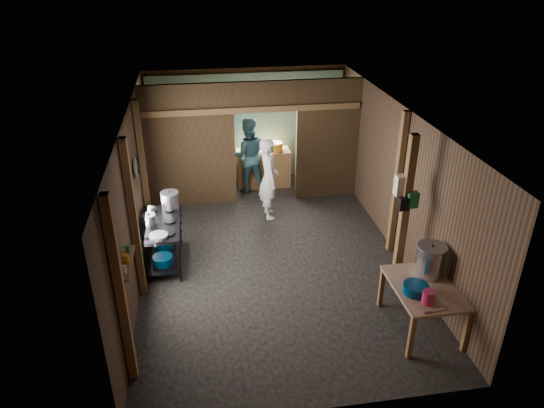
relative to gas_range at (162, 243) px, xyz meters
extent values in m
cube|color=black|center=(1.88, 0.00, -0.40)|extent=(4.50, 7.00, 0.00)
cube|color=#272523|center=(1.88, 0.00, 2.20)|extent=(4.50, 7.00, 0.00)
cube|color=brown|center=(1.88, 3.50, 0.90)|extent=(4.50, 0.00, 2.60)
cube|color=brown|center=(1.88, -3.50, 0.90)|extent=(4.50, 0.00, 2.60)
cube|color=brown|center=(-0.37, 0.00, 0.90)|extent=(0.00, 7.00, 2.60)
cube|color=brown|center=(4.13, 0.00, 0.90)|extent=(0.00, 7.00, 2.60)
cube|color=#503B1F|center=(0.55, 2.20, 0.90)|extent=(1.85, 0.10, 2.60)
cube|color=#503B1F|center=(3.46, 2.20, 0.90)|extent=(1.35, 0.10, 2.60)
cube|color=#503B1F|center=(2.13, 2.20, 1.90)|extent=(1.30, 0.10, 0.60)
cube|color=#77B7AD|center=(1.88, 3.44, 0.85)|extent=(4.40, 0.06, 2.50)
cube|color=brown|center=(2.18, 2.95, 0.03)|extent=(1.20, 0.50, 0.85)
cylinder|color=silver|center=(2.13, 3.40, 1.50)|extent=(0.20, 0.03, 0.20)
cube|color=brown|center=(-0.30, -2.60, 0.90)|extent=(0.10, 0.12, 2.60)
cube|color=brown|center=(-0.30, -0.80, 0.90)|extent=(0.10, 0.12, 2.60)
cube|color=brown|center=(-0.30, 1.20, 0.90)|extent=(0.10, 0.12, 2.60)
cube|color=brown|center=(4.06, -0.20, 0.90)|extent=(0.10, 0.12, 2.60)
cube|color=brown|center=(3.73, -1.30, 0.90)|extent=(0.12, 0.12, 2.60)
cube|color=brown|center=(1.88, 2.15, 1.65)|extent=(4.40, 0.12, 0.12)
cylinder|color=gray|center=(-0.33, 0.40, 1.25)|extent=(0.03, 0.34, 0.34)
cylinder|color=black|center=(-0.33, 0.80, 1.15)|extent=(0.03, 0.30, 0.30)
cube|color=brown|center=(-0.27, -2.10, 1.00)|extent=(0.14, 0.80, 0.03)
cylinder|color=silver|center=(-0.27, -2.35, 1.07)|extent=(0.07, 0.07, 0.10)
cylinder|color=orange|center=(-0.27, -2.10, 1.07)|extent=(0.08, 0.08, 0.10)
cylinder|color=#186A3E|center=(-0.27, -1.88, 1.07)|extent=(0.06, 0.06, 0.10)
cube|color=silver|center=(3.68, -1.22, 1.38)|extent=(0.22, 0.15, 0.32)
cube|color=#186A3E|center=(3.80, -1.36, 1.20)|extent=(0.16, 0.12, 0.24)
cube|color=black|center=(3.66, -1.38, 1.15)|extent=(0.14, 0.10, 0.20)
cylinder|color=silver|center=(-0.17, 0.43, 0.44)|extent=(0.18, 0.18, 0.09)
cylinder|color=#023155|center=(0.00, -0.27, -0.17)|extent=(0.34, 0.34, 0.14)
cylinder|color=#023155|center=(0.00, 0.26, -0.18)|extent=(0.33, 0.33, 0.13)
cylinder|color=#023155|center=(3.51, -2.39, 0.38)|extent=(0.43, 0.43, 0.13)
cylinder|color=#B31F51|center=(3.58, -2.63, 0.41)|extent=(0.16, 0.16, 0.19)
cube|color=silver|center=(3.60, -2.81, 0.32)|extent=(0.30, 0.07, 0.01)
cylinder|color=orange|center=(2.46, 2.95, 0.54)|extent=(0.33, 0.33, 0.18)
cylinder|color=#C24D36|center=(1.80, 2.95, 0.52)|extent=(0.11, 0.11, 0.13)
imported|color=white|center=(2.08, 1.43, 0.44)|extent=(0.43, 0.63, 1.67)
imported|color=#36616F|center=(1.81, 2.76, 0.45)|extent=(0.84, 0.66, 1.69)
camera|label=1|loc=(0.71, -7.55, 4.48)|focal=32.97mm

